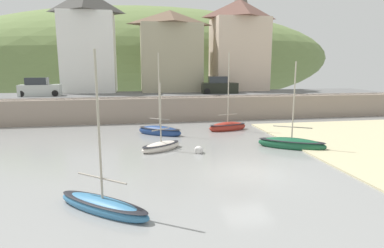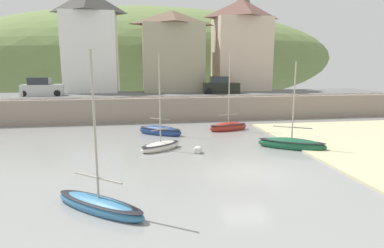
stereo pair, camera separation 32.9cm
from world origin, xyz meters
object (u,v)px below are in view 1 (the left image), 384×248
mooring_buoy (199,150)px  sailboat_tall_mast (103,205)px  waterfront_building_right (239,45)px  waterfront_building_centre (170,51)px  fishing_boat_green (160,131)px  sailboat_blue_trim (228,127)px  motorboat_with_cabin (291,144)px  waterfront_building_left (88,41)px  parked_car_near_slipway (40,88)px  parked_car_by_wall (219,86)px  church_with_spire (240,32)px  sailboat_far_left (161,146)px

mooring_buoy → sailboat_tall_mast: bearing=-124.8°
waterfront_building_right → mooring_buoy: bearing=-114.1°
waterfront_building_centre → fishing_boat_green: waterfront_building_centre is taller
waterfront_building_right → sailboat_blue_trim: bearing=-111.1°
fishing_boat_green → motorboat_with_cabin: fishing_boat_green is taller
waterfront_building_left → motorboat_with_cabin: 27.45m
parked_car_near_slipway → parked_car_by_wall: bearing=-2.0°
motorboat_with_cabin → parked_car_by_wall: (-0.84, 16.45, 2.89)m
sailboat_tall_mast → parked_car_by_wall: (11.04, 24.24, 2.94)m
church_with_spire → fishing_boat_green: church_with_spire is taller
waterfront_building_left → parked_car_by_wall: waterfront_building_left is taller
church_with_spire → parked_car_near_slipway: size_ratio=3.66×
waterfront_building_right → sailboat_tall_mast: (-14.77, -28.74, -7.94)m
parked_car_by_wall → church_with_spire: bearing=64.3°
waterfront_building_right → parked_car_by_wall: waterfront_building_right is taller
motorboat_with_cabin → church_with_spire: bearing=111.5°
sailboat_far_left → mooring_buoy: 2.64m
sailboat_tall_mast → mooring_buoy: size_ratio=10.95×
waterfront_building_left → parked_car_by_wall: bearing=-16.8°
waterfront_building_right → church_with_spire: bearing=70.6°
sailboat_far_left → parked_car_by_wall: sailboat_far_left is taller
waterfront_building_right → waterfront_building_left: bearing=180.0°
sailboat_tall_mast → motorboat_with_cabin: bearing=72.7°
parked_car_near_slipway → waterfront_building_centre: bearing=15.3°
waterfront_building_centre → parked_car_near_slipway: (-14.46, -4.50, -4.18)m
motorboat_with_cabin → parked_car_by_wall: size_ratio=1.44×
fishing_boat_green → motorboat_with_cabin: (8.60, -5.95, -0.01)m
sailboat_far_left → sailboat_tall_mast: 9.38m
sailboat_blue_trim → mooring_buoy: bearing=-133.9°
waterfront_building_centre → waterfront_building_right: waterfront_building_right is taller
church_with_spire → fishing_boat_green: size_ratio=2.24×
waterfront_building_centre → fishing_boat_green: bearing=-99.9°
waterfront_building_centre → sailboat_far_left: 21.29m
waterfront_building_left → parked_car_near_slipway: waterfront_building_left is taller
fishing_boat_green → parked_car_near_slipway: fishing_boat_green is taller
waterfront_building_right → sailboat_far_left: size_ratio=2.44×
waterfront_building_left → motorboat_with_cabin: size_ratio=1.94×
waterfront_building_centre → sailboat_blue_trim: 16.24m
waterfront_building_right → motorboat_with_cabin: bearing=-97.9°
church_with_spire → sailboat_blue_trim: size_ratio=2.19×
church_with_spire → sailboat_far_left: size_ratio=3.26×
waterfront_building_centre → sailboat_tall_mast: 30.19m
sailboat_far_left → parked_car_by_wall: size_ratio=1.10×
fishing_boat_green → parked_car_by_wall: 13.38m
church_with_spire → parked_car_by_wall: (-5.14, -8.50, -7.06)m
sailboat_far_left → motorboat_with_cabin: motorboat_with_cabin is taller
waterfront_building_centre → parked_car_near_slipway: 15.71m
parked_car_near_slipway → mooring_buoy: (13.92, -16.56, -3.03)m
waterfront_building_centre → sailboat_blue_trim: waterfront_building_centre is taller
waterfront_building_left → motorboat_with_cabin: bearing=-53.0°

